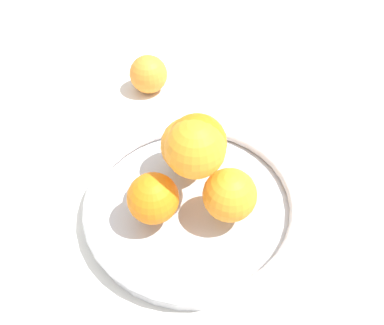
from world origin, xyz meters
name	(u,v)px	position (x,y,z in m)	size (l,w,h in m)	color
ground_plane	(192,210)	(0.00, 0.00, 0.00)	(4.00, 4.00, 0.00)	silver
fruit_bowl	(192,203)	(0.00, 0.00, 0.02)	(0.30, 0.30, 0.03)	silver
orange_pile	(193,162)	(0.00, -0.01, 0.10)	(0.17, 0.16, 0.13)	orange
stray_orange	(148,74)	(0.28, -0.12, 0.04)	(0.07, 0.07, 0.07)	orange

